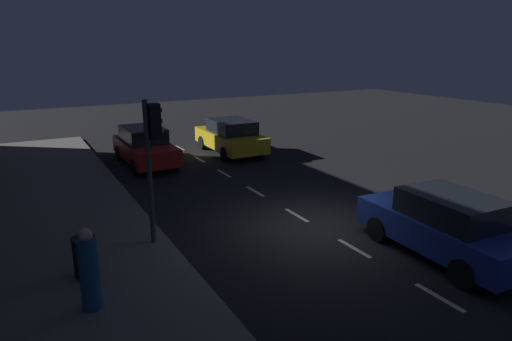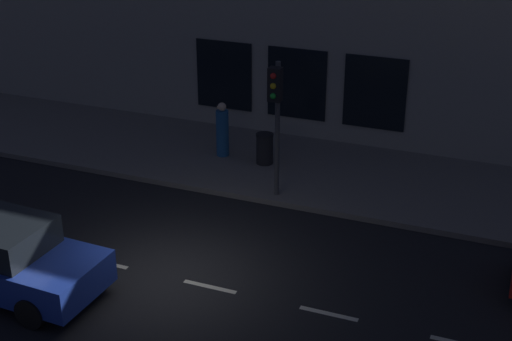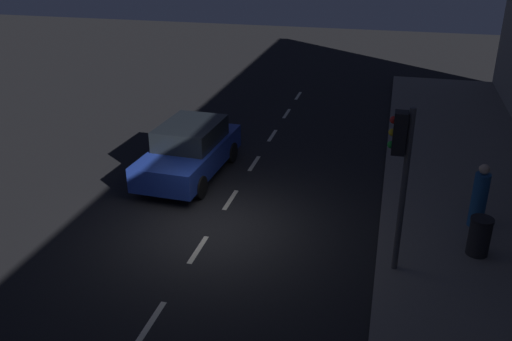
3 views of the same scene
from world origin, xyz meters
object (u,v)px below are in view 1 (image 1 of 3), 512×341
parked_car_1 (145,146)px  parked_car_2 (231,136)px  pedestrian_0 (89,272)px  parked_car_0 (446,225)px  traffic_light (153,143)px  trash_bin (85,257)px

parked_car_1 → parked_car_2: (-4.11, -0.18, 0.00)m
pedestrian_0 → parked_car_2: bearing=-168.7°
parked_car_0 → pedestrian_0: (7.87, -1.43, 0.10)m
parked_car_0 → parked_car_1: same height
traffic_light → pedestrian_0: 3.55m
traffic_light → trash_bin: 2.98m
parked_car_1 → trash_bin: parked_car_1 is taller
traffic_light → parked_car_0: 7.25m
parked_car_2 → pedestrian_0: (8.02, 10.74, 0.10)m
traffic_light → pedestrian_0: bearing=50.0°
pedestrian_0 → trash_bin: pedestrian_0 is taller
trash_bin → parked_car_0: bearing=160.3°
pedestrian_0 → trash_bin: size_ratio=1.81×
trash_bin → traffic_light: bearing=-151.7°
pedestrian_0 → parked_car_1: bearing=-152.3°
parked_car_1 → parked_car_2: 4.11m
traffic_light → pedestrian_0: (1.98, 2.36, -1.77)m
parked_car_0 → trash_bin: 8.26m
traffic_light → parked_car_2: bearing=-125.8°
traffic_light → trash_bin: traffic_light is taller
parked_car_1 → trash_bin: bearing=67.0°
traffic_light → trash_bin: (1.88, 1.01, -2.07)m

